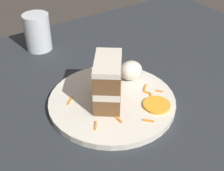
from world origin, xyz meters
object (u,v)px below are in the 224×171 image
cream_dollop (131,70)px  orange_garnish (157,105)px  plate (112,101)px  drinking_glass (38,34)px  cake_slice (108,82)px

cream_dollop → orange_garnish: bearing=82.5°
plate → drinking_glass: size_ratio=2.70×
orange_garnish → drinking_glass: bearing=-75.7°
drinking_glass → cream_dollop: bearing=112.4°
orange_garnish → cake_slice: bearing=-42.5°
plate → orange_garnish: (-0.07, 0.08, 0.01)m
cream_dollop → orange_garnish: size_ratio=0.97×
plate → cake_slice: size_ratio=2.42×
plate → orange_garnish: orange_garnish is taller
cake_slice → drinking_glass: (0.02, -0.34, -0.02)m
cake_slice → plate: bearing=44.5°
cake_slice → drinking_glass: bearing=130.2°
cake_slice → cream_dollop: bearing=62.1°
plate → cream_dollop: bearing=-151.7°
orange_garnish → cream_dollop: bearing=-97.5°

